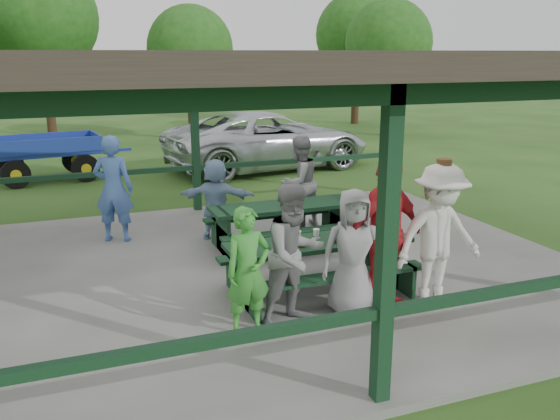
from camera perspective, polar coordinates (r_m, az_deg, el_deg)
name	(u,v)px	position (r m, az deg, el deg)	size (l,w,h in m)	color
ground	(254,274)	(9.23, -2.47, -6.19)	(90.00, 90.00, 0.00)	#264917
concrete_slab	(254,271)	(9.22, -2.47, -5.90)	(10.00, 8.00, 0.10)	slate
pavilion_structure	(252,64)	(8.62, -2.71, 13.87)	(10.60, 8.60, 3.24)	black
picnic_table_near	(319,260)	(8.17, 3.74, -4.78)	(2.55, 1.39, 0.75)	black
picnic_table_far	(284,220)	(10.02, 0.37, -1.02)	(2.48, 1.39, 0.75)	black
table_setting	(312,238)	(8.07, 3.07, -2.71)	(2.37, 0.45, 0.10)	white
contestant_green	(248,272)	(6.90, -3.08, -5.94)	(0.56, 0.37, 1.54)	green
contestant_grey_left	(295,255)	(7.12, 1.41, -4.32)	(0.85, 0.66, 1.75)	gray
contestant_grey_mid	(353,253)	(7.43, 7.03, -4.12)	(0.80, 0.52, 1.63)	gray
contestant_red	(385,235)	(7.57, 10.03, -2.38)	(1.18, 0.49, 2.01)	red
contestant_white_fedora	(439,236)	(7.85, 15.04, -2.44)	(1.23, 0.71, 1.95)	silver
spectator_lblue	(216,199)	(10.52, -6.18, 1.08)	(1.34, 0.43, 1.44)	#7C9DBF
spectator_blue	(114,189)	(10.67, -15.73, 1.99)	(0.68, 0.45, 1.88)	#4469B2
spectator_grey	(299,182)	(11.07, 1.86, 2.67)	(0.85, 0.66, 1.75)	gray
pickup_truck	(269,140)	(17.42, -1.10, 6.73)	(2.79, 6.04, 1.68)	silver
farm_trailer	(47,157)	(17.03, -21.55, 4.80)	(3.70, 1.92, 1.28)	navy
tree_left	(41,18)	(25.99, -22.01, 16.77)	(4.37, 4.37, 6.83)	black
tree_mid	(190,49)	(23.58, -8.65, 15.07)	(3.26, 3.26, 5.10)	black
tree_right	(389,43)	(25.02, 10.41, 15.50)	(3.48, 3.48, 5.43)	black
tree_far_right	(357,35)	(28.94, 7.45, 16.36)	(3.88, 3.88, 6.06)	black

